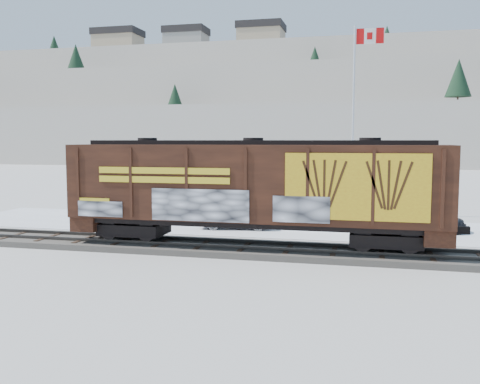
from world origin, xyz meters
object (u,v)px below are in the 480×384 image
(hopper_railcar, at_px, (253,187))
(flagpole, at_px, (354,146))
(car_silver, at_px, (236,216))
(car_dark, at_px, (421,218))
(car_white, at_px, (332,217))

(hopper_railcar, distance_m, flagpole, 13.79)
(car_silver, bearing_deg, car_dark, -86.77)
(flagpole, bearing_deg, car_white, -99.40)
(car_white, height_order, car_dark, car_dark)
(car_dark, bearing_deg, flagpole, 48.86)
(car_dark, bearing_deg, car_silver, 112.03)
(car_silver, xyz_separation_m, car_dark, (10.29, 1.87, -0.04))
(hopper_railcar, xyz_separation_m, car_white, (3.08, 7.20, -2.29))
(car_white, bearing_deg, flagpole, 3.09)
(flagpole, bearing_deg, hopper_railcar, -107.20)
(flagpole, relative_size, car_white, 3.01)
(car_white, distance_m, car_dark, 4.92)
(car_silver, height_order, car_white, car_silver)
(flagpole, distance_m, car_silver, 10.28)
(flagpole, relative_size, car_dark, 2.62)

